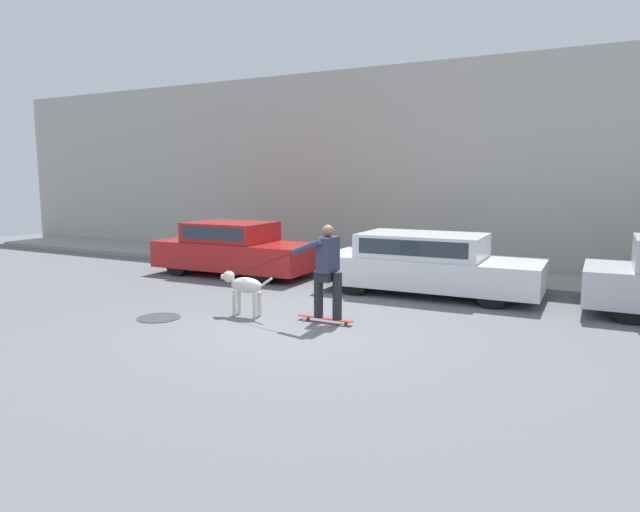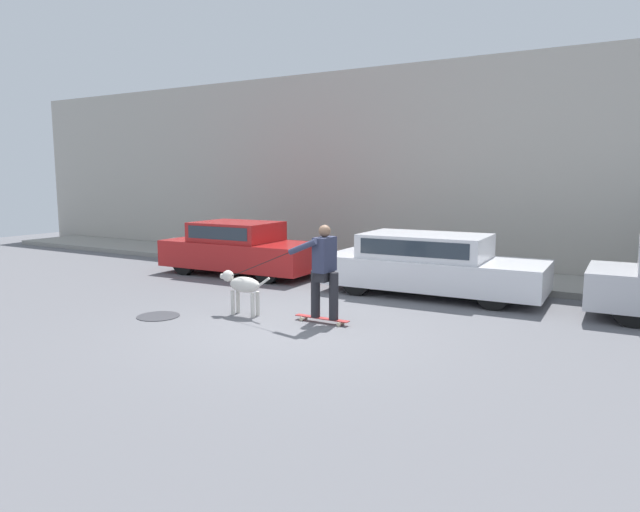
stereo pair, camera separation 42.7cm
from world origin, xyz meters
name	(u,v)px [view 1 (the left image)]	position (x,y,z in m)	size (l,w,h in m)	color
ground_plane	(304,329)	(0.00, 0.00, 0.00)	(36.00, 36.00, 0.00)	slate
back_wall	(436,167)	(0.00, 7.02, 2.70)	(32.00, 0.30, 5.40)	#ADA89E
sidewalk_curb	(418,272)	(0.00, 5.74, 0.07)	(30.00, 2.21, 0.14)	gray
parked_car_0	(235,250)	(-4.08, 3.64, 0.64)	(4.10, 1.88, 1.32)	black
parked_car_1	(428,264)	(0.91, 3.64, 0.63)	(4.55, 1.93, 1.27)	black
dog	(244,286)	(-1.37, 0.26, 0.53)	(1.06, 0.29, 0.78)	beige
skateboarder	(327,268)	(0.16, 0.50, 0.94)	(2.32, 0.65, 1.66)	beige
manhole_cover	(159,318)	(-2.58, -0.60, 0.01)	(0.74, 0.74, 0.01)	#38383D
fire_hydrant	(165,250)	(-7.15, 4.39, 0.37)	(0.18, 0.18, 0.70)	#4C5156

